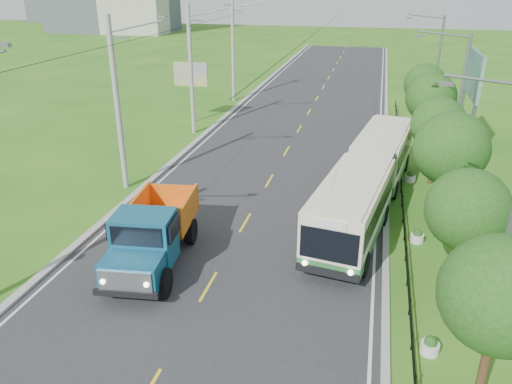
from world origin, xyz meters
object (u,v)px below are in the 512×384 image
at_px(tree_second, 468,213).
at_px(streetlight_mid, 456,106).
at_px(tree_front, 501,298).
at_px(planter_near, 417,237).
at_px(pole_near, 118,105).
at_px(billboard_left, 191,78).
at_px(tree_fifth, 431,100).
at_px(bus, 368,177).
at_px(streetlight_near, 509,205).
at_px(planter_mid, 410,177).
at_px(pole_far, 233,50).
at_px(tree_fourth, 439,127).
at_px(tree_third, 451,152).
at_px(tree_back, 425,86).
at_px(planter_far, 406,140).
at_px(streetlight_far, 435,67).
at_px(billboard_right, 472,81).
at_px(planter_front, 430,346).
at_px(pole_mid, 191,70).
at_px(dump_truck, 152,231).

distance_m(tree_second, streetlight_mid, 11.97).
xyz_separation_m(tree_front, planter_near, (-1.26, 9.86, -3.43)).
xyz_separation_m(pole_near, tree_front, (18.12, -12.86, -1.37)).
xyz_separation_m(tree_second, billboard_left, (-19.36, 21.86, 0.35)).
distance_m(tree_fifth, bus, 11.75).
relative_size(streetlight_near, billboard_left, 1.74).
xyz_separation_m(tree_front, planter_mid, (-1.26, 17.86, -3.43)).
distance_m(pole_near, pole_far, 24.00).
bearing_deg(tree_front, tree_fourth, 90.00).
relative_size(planter_near, bus, 0.04).
bearing_deg(billboard_left, streetlight_mid, -26.40).
height_order(tree_third, billboard_left, tree_third).
distance_m(tree_third, tree_back, 18.00).
height_order(pole_near, planter_far, pole_near).
xyz_separation_m(pole_far, streetlight_far, (18.90, -5.00, -0.19)).
xyz_separation_m(streetlight_mid, streetlight_far, (0.00, 14.00, 0.00)).
bearing_deg(planter_mid, tree_back, 84.09).
relative_size(pole_near, planter_far, 14.93).
distance_m(planter_far, billboard_left, 18.56).
xyz_separation_m(streetlight_near, planter_mid, (-2.04, 14.00, -4.62)).
bearing_deg(streetlight_near, tree_front, -101.51).
bearing_deg(tree_second, bus, 118.39).
bearing_deg(tree_second, billboard_right, 82.21).
height_order(planter_front, planter_far, same).
bearing_deg(pole_mid, planter_mid, -22.54).
height_order(tree_fourth, planter_front, tree_fourth).
height_order(planter_mid, planter_far, same).
distance_m(planter_far, bus, 13.16).
bearing_deg(tree_fifth, billboard_right, -3.30).
bearing_deg(pole_far, billboard_right, -32.30).
distance_m(planter_mid, billboard_right, 8.68).
distance_m(pole_far, tree_fourth, 26.20).
bearing_deg(streetlight_mid, pole_far, 134.86).
xyz_separation_m(pole_far, planter_front, (16.86, -35.00, -4.81)).
relative_size(tree_front, dump_truck, 0.79).
distance_m(planter_front, planter_mid, 16.00).
relative_size(streetlight_near, planter_front, 13.54).
bearing_deg(tree_third, planter_far, 95.18).
distance_m(streetlight_near, planter_near, 7.84).
relative_size(planter_front, billboard_left, 0.13).
xyz_separation_m(tree_second, streetlight_far, (0.79, 25.86, 1.38)).
distance_m(streetlight_mid, billboard_left, 22.51).
xyz_separation_m(tree_front, streetlight_far, (0.79, 31.86, 1.18)).
height_order(streetlight_near, dump_truck, streetlight_near).
bearing_deg(pole_near, bus, 0.78).
relative_size(pole_near, pole_far, 1.00).
distance_m(tree_front, planter_front, 4.10).
bearing_deg(tree_front, pole_mid, 126.09).
xyz_separation_m(tree_fifth, planter_far, (-1.26, 1.86, -3.57)).
bearing_deg(tree_fifth, tree_second, -90.00).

